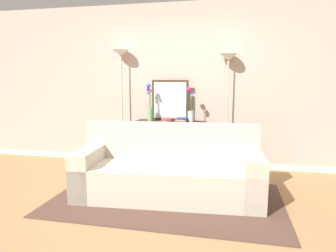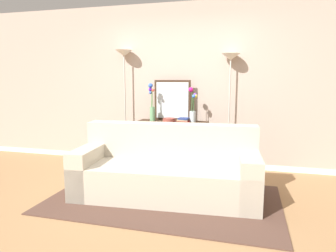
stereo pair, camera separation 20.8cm
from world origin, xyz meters
The scene contains 13 objects.
ground_plane centered at (0.00, 0.00, -0.01)m, with size 16.00×16.00×0.02m, color #9E754C.
back_wall centered at (0.00, 1.91, 1.34)m, with size 12.00×0.15×2.68m.
area_rug centered at (0.13, 0.27, 0.01)m, with size 2.75×1.61×0.01m.
couch centered at (0.12, 0.43, 0.31)m, with size 2.29×1.06×0.88m.
console_table centered at (-0.10, 1.56, 0.53)m, with size 1.13×0.37×0.78m.
floor_lamp_left centered at (-0.97, 1.70, 1.52)m, with size 0.28×0.28×1.93m.
floor_lamp_right centered at (0.79, 1.70, 1.45)m, with size 0.28×0.28×1.84m.
wall_mirror centered at (-0.14, 1.71, 1.11)m, with size 0.61×0.02×0.66m.
vase_tall_flowers centered at (-0.43, 1.54, 1.03)m, with size 0.10×0.11×0.61m.
vase_short_flowers centered at (0.24, 1.55, 1.01)m, with size 0.14×0.10×0.55m.
fruit_bowl centered at (-0.12, 1.45, 0.81)m, with size 0.20×0.20×0.07m.
book_stack centered at (0.10, 1.47, 0.82)m, with size 0.19×0.16×0.08m.
book_row_under_console centered at (-0.41, 1.56, 0.05)m, with size 0.31×0.17×0.13m.
Camera 2 is at (1.09, -3.11, 1.46)m, focal length 32.39 mm.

